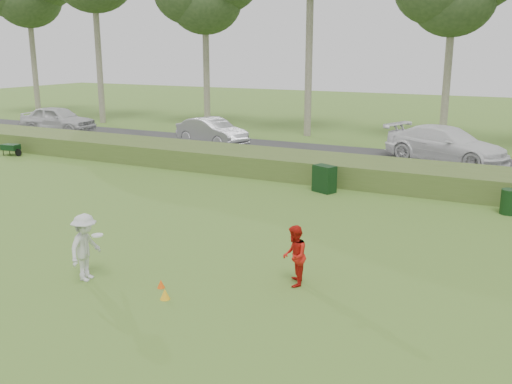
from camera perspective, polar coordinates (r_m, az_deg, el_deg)
The scene contains 13 objects.
ground at distance 13.82m, azimuth -7.61°, elevation -8.89°, with size 120.00×120.00×0.00m, color #446F25.
reed_strip at distance 24.09m, azimuth 8.64°, elevation 2.21°, with size 80.00×3.00×0.90m, color #455E25.
park_road at distance 28.88m, azimuth 11.77°, elevation 3.21°, with size 80.00×6.00×0.06m, color #2D2D2D.
player_white at distance 14.13m, azimuth -16.70°, elevation -5.32°, with size 0.92×1.14×1.63m.
player_red at distance 13.30m, azimuth 3.87°, elevation -6.39°, with size 0.70×0.55×1.44m, color red.
cone_orange at distance 13.52m, azimuth -9.49°, elevation -9.04°, with size 0.18×0.18×0.20m, color #FF570D.
cone_yellow at distance 12.93m, azimuth -9.09°, elevation -10.04°, with size 0.22×0.22×0.25m, color yellow.
utility_cabinet at distance 22.02m, azimuth 6.85°, elevation 1.32°, with size 0.83×0.52×1.04m, color black.
trash_bin at distance 20.76m, azimuth 24.00°, elevation -0.90°, with size 0.56×0.56×0.85m, color black.
wheelbarrow at distance 32.02m, azimuth -23.31°, elevation 4.11°, with size 1.20×0.64×0.58m.
car_left at distance 39.35m, azimuth -19.20°, elevation 6.88°, with size 2.01×4.99×1.70m, color silver.
car_mid at distance 32.44m, azimuth -4.44°, elevation 6.05°, with size 1.60×4.58×1.51m, color #BABABE.
car_right at distance 28.72m, azimuth 18.50°, elevation 4.51°, with size 2.41×5.92×1.72m, color white.
Camera 1 is at (7.31, -10.42, 5.39)m, focal length 40.00 mm.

